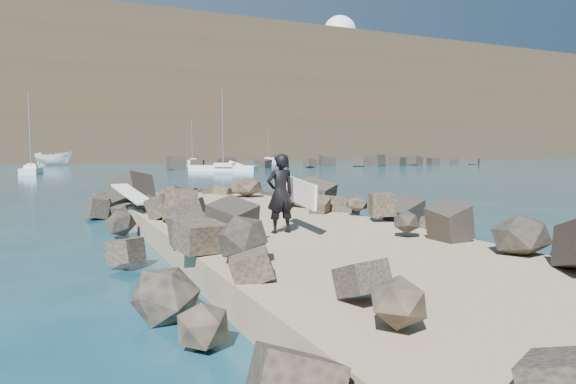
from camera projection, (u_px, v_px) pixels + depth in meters
name	position (u px, v px, depth m)	size (l,w,h in m)	color
ground	(272.00, 245.00, 13.80)	(800.00, 800.00, 0.00)	#0F384C
jetty	(306.00, 246.00, 11.96)	(6.00, 26.00, 0.60)	#8C7759
riprap_left	(177.00, 244.00, 11.19)	(2.60, 22.00, 1.00)	black
riprap_right	(395.00, 227.00, 13.61)	(2.60, 22.00, 1.00)	black
breakwater_secondary	(342.00, 162.00, 78.13)	(52.00, 4.00, 1.20)	black
headland	(103.00, 107.00, 161.43)	(360.00, 140.00, 32.00)	#2D4919
surfboard_resting	(132.00, 198.00, 16.25)	(0.54, 2.18, 0.07)	white
boat_imported	(53.00, 159.00, 80.78)	(2.17, 5.76, 2.22)	white
surfer_with_board	(283.00, 193.00, 12.01)	(0.94, 2.30, 1.85)	black
radome	(340.00, 38.00, 187.03)	(12.11, 12.11, 19.17)	white
sailboat_a	(31.00, 171.00, 53.65)	(2.15, 7.33, 8.71)	white
sailboat_d	(192.00, 162.00, 92.07)	(3.24, 6.80, 8.07)	white
sailboat_f	(268.00, 160.00, 106.41)	(3.29, 5.60, 6.87)	white
sailboat_c	(223.00, 168.00, 61.49)	(7.57, 6.57, 9.82)	white
headland_buildings	(127.00, 46.00, 155.72)	(137.50, 30.50, 5.00)	white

